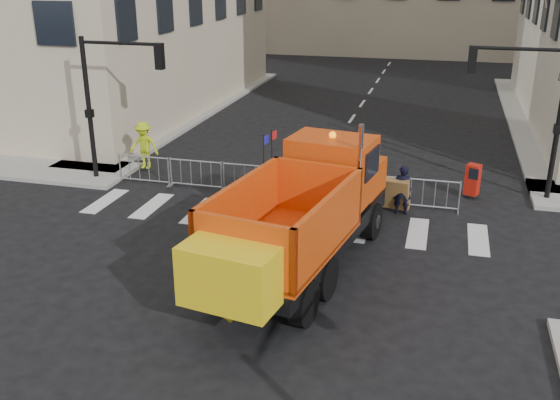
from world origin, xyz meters
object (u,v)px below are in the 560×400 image
(cop_a, at_px, (402,190))
(worker, at_px, (144,145))
(plow_truck, at_px, (302,212))
(cop_c, at_px, (344,184))
(newspaper_box, at_px, (473,179))
(cop_b, at_px, (335,180))

(cop_a, distance_m, worker, 10.44)
(plow_truck, xyz_separation_m, cop_c, (0.33, 4.90, -0.85))
(plow_truck, relative_size, cop_c, 5.85)
(cop_c, height_order, worker, worker)
(cop_a, distance_m, newspaper_box, 3.13)
(cop_b, xyz_separation_m, worker, (-8.00, 1.91, 0.11))
(plow_truck, xyz_separation_m, worker, (-8.00, 6.81, -0.63))
(cop_c, relative_size, newspaper_box, 1.60)
(cop_a, xyz_separation_m, worker, (-10.26, 1.91, 0.25))
(plow_truck, height_order, cop_c, plow_truck)
(newspaper_box, bearing_deg, cop_a, -113.92)
(plow_truck, distance_m, worker, 10.53)
(cop_b, bearing_deg, cop_a, -176.73)
(plow_truck, distance_m, newspaper_box, 8.43)
(plow_truck, distance_m, cop_b, 4.96)
(plow_truck, xyz_separation_m, cop_b, (0.01, 4.90, -0.74))
(cop_a, bearing_deg, worker, -14.43)
(plow_truck, relative_size, newspaper_box, 9.37)
(plow_truck, bearing_deg, cop_b, 9.60)
(plow_truck, height_order, newspaper_box, plow_truck)
(worker, bearing_deg, newspaper_box, 2.15)
(newspaper_box, bearing_deg, worker, -155.80)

